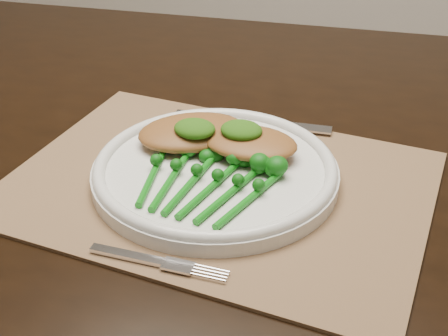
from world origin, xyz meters
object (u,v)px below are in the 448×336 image
(dinner_plate, at_px, (215,170))
(broccolini_bundle, at_px, (199,187))
(placemat, at_px, (218,185))
(chicken_fillet_left, at_px, (192,132))
(dining_table, at_px, (204,305))

(dinner_plate, distance_m, broccolini_bundle, 0.05)
(placemat, height_order, dinner_plate, dinner_plate)
(chicken_fillet_left, distance_m, broccolini_bundle, 0.11)
(chicken_fillet_left, relative_size, broccolini_bundle, 0.79)
(dining_table, xyz_separation_m, dinner_plate, (0.08, -0.15, 0.39))
(chicken_fillet_left, bearing_deg, dining_table, 73.04)
(broccolini_bundle, bearing_deg, dining_table, 116.43)
(placemat, height_order, broccolini_bundle, broccolini_bundle)
(placemat, distance_m, chicken_fillet_left, 0.09)
(broccolini_bundle, bearing_deg, dinner_plate, 94.79)
(dining_table, distance_m, chicken_fillet_left, 0.42)
(dinner_plate, height_order, broccolini_bundle, broccolini_bundle)
(dining_table, height_order, dinner_plate, dinner_plate)
(placemat, relative_size, dinner_plate, 1.66)
(dinner_plate, xyz_separation_m, broccolini_bundle, (-0.00, -0.05, 0.01))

